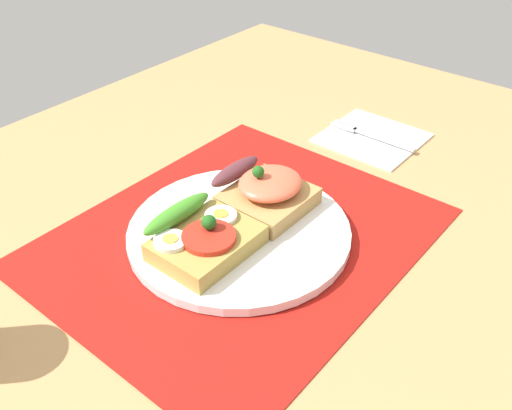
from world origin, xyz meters
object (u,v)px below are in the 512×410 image
plate (239,232)px  sandwich_salmon (265,190)px  napkin (372,137)px  fork (369,134)px  sandwich_egg_tomato (204,238)px

plate → sandwich_salmon: sandwich_salmon is taller
napkin → fork: (-0.38, 0.33, 0.46)cm
plate → fork: 29.36cm
plate → sandwich_salmon: bearing=6.2°
sandwich_egg_tomato → fork: size_ratio=0.80×
sandwich_salmon → fork: 24.19cm
plate → napkin: bearing=-0.0°
napkin → plate: bearing=180.0°
sandwich_salmon → sandwich_egg_tomato: bearing=-179.1°
plate → fork: plate is taller
napkin → fork: fork is taller
sandwich_egg_tomato → fork: (34.57, -0.09, -2.19)cm
sandwich_egg_tomato → fork: sandwich_egg_tomato is taller
sandwich_egg_tomato → fork: 34.64cm
plate → sandwich_salmon: (5.31, 0.58, 2.58)cm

